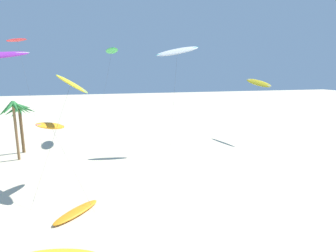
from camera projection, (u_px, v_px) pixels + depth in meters
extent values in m
cylinder|color=olive|center=(16.00, 132.00, 36.33)|extent=(0.34, 0.34, 7.81)
cone|color=#287533|center=(22.00, 108.00, 36.12)|extent=(2.40, 0.90, 2.01)
cone|color=#287533|center=(20.00, 108.00, 36.57)|extent=(1.83, 2.10, 2.14)
cone|color=#287533|center=(14.00, 107.00, 36.62)|extent=(0.96, 2.44, 1.95)
cone|color=#287533|center=(8.00, 108.00, 36.07)|extent=(2.22, 1.86, 1.99)
cone|color=#287533|center=(5.00, 110.00, 35.18)|extent=(2.30, 1.35, 2.13)
cone|color=#287533|center=(9.00, 108.00, 34.55)|extent=(1.17, 2.59, 1.61)
cone|color=#287533|center=(16.00, 108.00, 34.93)|extent=(1.71, 2.43, 1.75)
cylinder|color=brown|center=(22.00, 130.00, 39.72)|extent=(0.42, 0.42, 6.95)
cone|color=#23662D|center=(27.00, 109.00, 39.38)|extent=(2.37, 0.62, 1.47)
cone|color=#23662D|center=(25.00, 107.00, 40.17)|extent=(1.64, 2.38, 1.07)
cone|color=#23662D|center=(16.00, 110.00, 39.73)|extent=(1.85, 2.15, 1.70)
cone|color=#23662D|center=(12.00, 111.00, 38.81)|extent=(2.31, 0.77, 1.74)
cone|color=#23662D|center=(15.00, 112.00, 38.26)|extent=(1.40, 2.25, 1.84)
cone|color=#23662D|center=(20.00, 111.00, 38.32)|extent=(1.29, 2.37, 1.63)
ellipsoid|color=white|center=(177.00, 51.00, 39.44)|extent=(6.42, 1.69, 2.27)
ellipsoid|color=#19B2B7|center=(177.00, 51.00, 39.44)|extent=(6.47, 0.86, 1.70)
cylinder|color=#4C4C51|center=(174.00, 103.00, 39.17)|extent=(2.06, 3.11, 14.64)
ellipsoid|color=red|center=(17.00, 40.00, 47.78)|extent=(2.83, 7.05, 1.67)
ellipsoid|color=#EA5193|center=(17.00, 40.00, 47.77)|extent=(2.10, 6.96, 1.26)
cylinder|color=#4C4C51|center=(29.00, 91.00, 46.10)|extent=(3.85, 8.27, 17.22)
ellipsoid|color=yellow|center=(71.00, 83.00, 28.09)|extent=(4.39, 6.80, 2.31)
ellipsoid|color=#19B2B7|center=(71.00, 83.00, 28.09)|extent=(3.68, 6.45, 2.00)
cylinder|color=#4C4C51|center=(52.00, 142.00, 25.81)|extent=(3.63, 6.07, 10.56)
ellipsoid|color=green|center=(112.00, 51.00, 46.60)|extent=(2.60, 5.93, 1.27)
ellipsoid|color=red|center=(112.00, 50.00, 46.59)|extent=(1.48, 5.87, 0.89)
cylinder|color=#4C4C51|center=(103.00, 98.00, 44.25)|extent=(3.84, 7.13, 15.25)
ellipsoid|color=yellow|center=(258.00, 83.00, 47.38)|extent=(1.74, 6.52, 1.96)
ellipsoid|color=white|center=(258.00, 83.00, 47.37)|extent=(0.97, 6.61, 1.43)
cylinder|color=#4C4C51|center=(257.00, 113.00, 45.72)|extent=(2.99, 4.77, 9.82)
ellipsoid|color=orange|center=(51.00, 126.00, 27.33)|extent=(3.03, 4.92, 1.91)
ellipsoid|color=#EA5193|center=(51.00, 125.00, 27.33)|extent=(2.39, 4.64, 1.44)
cylinder|color=#4C4C51|center=(71.00, 166.00, 25.25)|extent=(3.86, 6.87, 6.35)
ellipsoid|color=orange|center=(76.00, 212.00, 22.91)|extent=(4.14, 4.29, 0.36)
ellipsoid|color=red|center=(76.00, 212.00, 22.90)|extent=(2.21, 2.26, 0.21)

